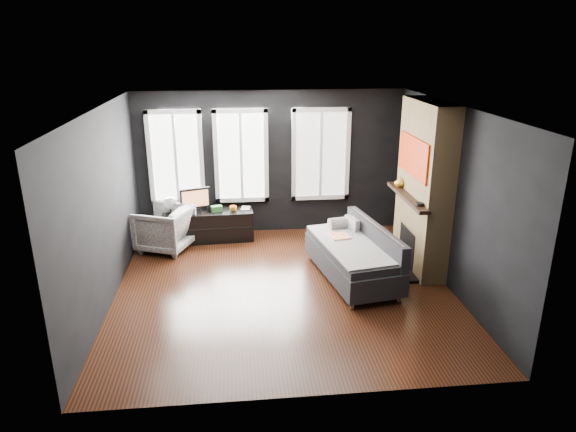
{
  "coord_description": "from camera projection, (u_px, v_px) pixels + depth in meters",
  "views": [
    {
      "loc": [
        -0.66,
        -6.95,
        3.6
      ],
      "look_at": [
        0.1,
        0.3,
        1.05
      ],
      "focal_mm": 32.0,
      "sensor_mm": 36.0,
      "label": 1
    }
  ],
  "objects": [
    {
      "name": "book",
      "position": [
        241.0,
        203.0,
        9.57
      ],
      "size": [
        0.16,
        0.05,
        0.22
      ],
      "primitive_type": "imported",
      "rotation": [
        0.0,
        0.0,
        -0.17
      ],
      "color": "tan",
      "rests_on": "media_console"
    },
    {
      "name": "wall_back",
      "position": [
        271.0,
        163.0,
        9.68
      ],
      "size": [
        5.0,
        0.02,
        2.7
      ],
      "primitive_type": "cube",
      "color": "black",
      "rests_on": "ground"
    },
    {
      "name": "armchair",
      "position": [
        164.0,
        227.0,
        9.06
      ],
      "size": [
        1.04,
        1.07,
        0.86
      ],
      "primitive_type": "imported",
      "rotation": [
        0.0,
        0.0,
        -1.95
      ],
      "color": "white",
      "rests_on": "floor"
    },
    {
      "name": "windows",
      "position": [
        245.0,
        108.0,
        9.26
      ],
      "size": [
        4.0,
        0.16,
        1.76
      ],
      "primitive_type": null,
      "color": "white",
      "rests_on": "wall_back"
    },
    {
      "name": "sofa",
      "position": [
        352.0,
        253.0,
        7.96
      ],
      "size": [
        1.33,
        2.14,
        0.86
      ],
      "primitive_type": null,
      "rotation": [
        0.0,
        0.0,
        0.18
      ],
      "color": "black",
      "rests_on": "floor"
    },
    {
      "name": "mug",
      "position": [
        233.0,
        208.0,
        9.43
      ],
      "size": [
        0.15,
        0.13,
        0.13
      ],
      "primitive_type": "imported",
      "rotation": [
        0.0,
        0.0,
        0.2
      ],
      "color": "orange",
      "rests_on": "media_console"
    },
    {
      "name": "floor",
      "position": [
        284.0,
        288.0,
        7.78
      ],
      "size": [
        5.0,
        5.0,
        0.0
      ],
      "primitive_type": "plane",
      "color": "black",
      "rests_on": "ground"
    },
    {
      "name": "monitor",
      "position": [
        195.0,
        198.0,
        9.37
      ],
      "size": [
        0.57,
        0.29,
        0.5
      ],
      "primitive_type": null,
      "rotation": [
        0.0,
        0.0,
        0.32
      ],
      "color": "black",
      "rests_on": "media_console"
    },
    {
      "name": "media_console",
      "position": [
        209.0,
        226.0,
        9.54
      ],
      "size": [
        1.66,
        0.59,
        0.56
      ],
      "primitive_type": null,
      "rotation": [
        0.0,
        0.0,
        0.05
      ],
      "color": "black",
      "rests_on": "floor"
    },
    {
      "name": "mantel_vase",
      "position": [
        400.0,
        182.0,
        8.53
      ],
      "size": [
        0.19,
        0.19,
        0.18
      ],
      "primitive_type": "imported",
      "rotation": [
        0.0,
        0.0,
        0.05
      ],
      "color": "gold",
      "rests_on": "fireplace"
    },
    {
      "name": "stripe_pillow",
      "position": [
        352.0,
        228.0,
        8.47
      ],
      "size": [
        0.18,
        0.37,
        0.36
      ],
      "primitive_type": "cube",
      "rotation": [
        0.0,
        0.0,
        0.29
      ],
      "color": "gray",
      "rests_on": "sofa"
    },
    {
      "name": "wall_right",
      "position": [
        451.0,
        198.0,
        7.58
      ],
      "size": [
        0.02,
        5.0,
        2.7
      ],
      "primitive_type": "cube",
      "color": "black",
      "rests_on": "ground"
    },
    {
      "name": "storage_box",
      "position": [
        217.0,
        209.0,
        9.42
      ],
      "size": [
        0.22,
        0.18,
        0.11
      ],
      "primitive_type": "cube",
      "rotation": [
        0.0,
        0.0,
        0.29
      ],
      "color": "#2A652A",
      "rests_on": "media_console"
    },
    {
      "name": "ceiling",
      "position": [
        283.0,
        108.0,
        6.89
      ],
      "size": [
        5.0,
        5.0,
        0.0
      ],
      "primitive_type": "plane",
      "color": "white",
      "rests_on": "ground"
    },
    {
      "name": "wall_left",
      "position": [
        103.0,
        209.0,
        7.09
      ],
      "size": [
        0.02,
        5.0,
        2.7
      ],
      "primitive_type": "cube",
      "color": "black",
      "rests_on": "ground"
    },
    {
      "name": "desk_fan",
      "position": [
        170.0,
        205.0,
        9.29
      ],
      "size": [
        0.27,
        0.27,
        0.32
      ],
      "primitive_type": null,
      "rotation": [
        0.0,
        0.0,
        0.25
      ],
      "color": "#979797",
      "rests_on": "media_console"
    },
    {
      "name": "fireplace",
      "position": [
        424.0,
        187.0,
        8.12
      ],
      "size": [
        0.7,
        1.62,
        2.7
      ],
      "primitive_type": null,
      "color": "#93724C",
      "rests_on": "floor"
    },
    {
      "name": "mantel_clock",
      "position": [
        420.0,
        204.0,
        7.62
      ],
      "size": [
        0.16,
        0.16,
        0.04
      ],
      "primitive_type": "cylinder",
      "rotation": [
        0.0,
        0.0,
        -0.26
      ],
      "color": "black",
      "rests_on": "fireplace"
    }
  ]
}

